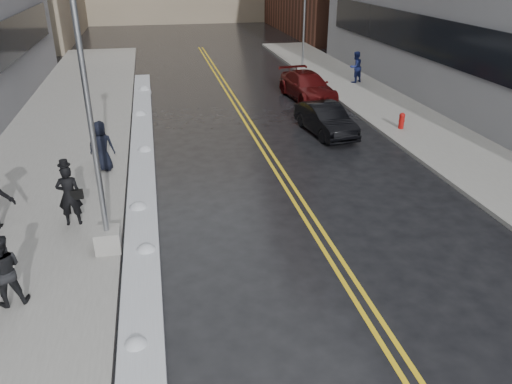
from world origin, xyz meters
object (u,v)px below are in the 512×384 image
pedestrian_b (3,271)px  pedestrian_c (101,146)px  pedestrian_east (355,67)px  car_black (325,119)px  pedestrian_fedora (69,195)px  lamppost (97,166)px  car_maroon (307,86)px  traffic_signal (304,19)px  fire_hydrant (402,120)px

pedestrian_b → pedestrian_c: 7.71m
pedestrian_east → car_black: size_ratio=0.46×
pedestrian_b → car_black: (10.87, 10.28, -0.34)m
pedestrian_fedora → pedestrian_east: 21.37m
lamppost → pedestrian_b: lamppost is taller
pedestrian_east → car_maroon: (-3.89, -2.74, -0.36)m
traffic_signal → pedestrian_fedora: size_ratio=3.28×
fire_hydrant → car_black: 3.49m
lamppost → car_black: lamppost is taller
pedestrian_b → fire_hydrant: bearing=-157.7°
lamppost → fire_hydrant: (12.30, 8.00, -1.98)m
pedestrian_east → car_black: bearing=34.1°
car_black → lamppost: bearing=-143.2°
car_black → pedestrian_east: bearing=54.0°
traffic_signal → car_black: 14.18m
pedestrian_east → pedestrian_fedora: bearing=19.6°
lamppost → pedestrian_b: bearing=-137.3°
car_maroon → lamppost: bearing=-129.8°
lamppost → pedestrian_fedora: bearing=123.1°
fire_hydrant → traffic_signal: (-0.50, 14.00, 2.85)m
pedestrian_c → car_black: size_ratio=0.45×
lamppost → pedestrian_c: 5.89m
pedestrian_fedora → car_maroon: bearing=-131.4°
pedestrian_fedora → lamppost: bearing=122.4°
pedestrian_b → car_black: 14.96m
car_maroon → car_black: bearing=-104.8°
lamppost → pedestrian_fedora: size_ratio=4.17×
pedestrian_c → car_black: bearing=-156.0°
pedestrian_b → pedestrian_east: (15.73, 18.97, 0.07)m
fire_hydrant → pedestrian_fedora: size_ratio=0.40×
fire_hydrant → car_maroon: (-2.49, 6.36, 0.17)m
pedestrian_b → pedestrian_east: pedestrian_east is taller
pedestrian_fedora → pedestrian_b: (-0.94, -3.54, -0.06)m
pedestrian_b → pedestrian_east: bearing=-141.9°
traffic_signal → pedestrian_b: bearing=-120.1°
pedestrian_c → lamppost: bearing=102.8°
fire_hydrant → pedestrian_east: size_ratio=0.39×
pedestrian_east → car_black: 9.97m
lamppost → pedestrian_c: (-0.50, 5.68, -1.47)m
traffic_signal → car_maroon: bearing=-104.6°
pedestrian_b → pedestrian_east: 24.64m
traffic_signal → lamppost: bearing=-118.2°
traffic_signal → pedestrian_b: 27.69m
pedestrian_b → pedestrian_c: pedestrian_c is taller
lamppost → car_black: bearing=43.6°
lamppost → traffic_signal: lamppost is taller
pedestrian_c → car_black: pedestrian_c is taller
traffic_signal → pedestrian_c: bearing=-127.0°
fire_hydrant → car_black: car_black is taller
pedestrian_fedora → car_black: (9.93, 6.74, -0.40)m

